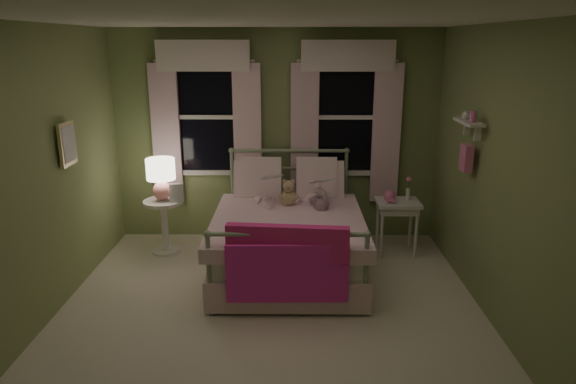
{
  "coord_description": "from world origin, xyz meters",
  "views": [
    {
      "loc": [
        0.21,
        -4.2,
        2.44
      ],
      "look_at": [
        0.16,
        0.69,
        1.0
      ],
      "focal_mm": 32.0,
      "sensor_mm": 36.0,
      "label": 1
    }
  ],
  "objects_px": {
    "child_right": "(313,175)",
    "nightstand_left": "(164,219)",
    "child_left": "(264,178)",
    "bed": "(288,237)",
    "teddy_bear": "(289,194)",
    "nightstand_right": "(398,209)",
    "table_lamp": "(161,175)"
  },
  "relations": [
    {
      "from": "child_right",
      "to": "nightstand_left",
      "type": "distance_m",
      "value": 1.84
    },
    {
      "from": "child_left",
      "to": "child_right",
      "type": "height_order",
      "value": "child_right"
    },
    {
      "from": "bed",
      "to": "child_right",
      "type": "height_order",
      "value": "child_right"
    },
    {
      "from": "teddy_bear",
      "to": "nightstand_right",
      "type": "relative_size",
      "value": 0.49
    },
    {
      "from": "child_right",
      "to": "teddy_bear",
      "type": "xyz_separation_m",
      "value": [
        -0.28,
        -0.16,
        -0.18
      ]
    },
    {
      "from": "bed",
      "to": "nightstand_right",
      "type": "relative_size",
      "value": 3.18
    },
    {
      "from": "nightstand_left",
      "to": "nightstand_right",
      "type": "bearing_deg",
      "value": 0.01
    },
    {
      "from": "child_left",
      "to": "nightstand_left",
      "type": "relative_size",
      "value": 1.12
    },
    {
      "from": "child_left",
      "to": "table_lamp",
      "type": "xyz_separation_m",
      "value": [
        -1.2,
        0.06,
        0.02
      ]
    },
    {
      "from": "child_right",
      "to": "nightstand_right",
      "type": "relative_size",
      "value": 1.25
    },
    {
      "from": "child_left",
      "to": "teddy_bear",
      "type": "height_order",
      "value": "child_left"
    },
    {
      "from": "nightstand_right",
      "to": "child_right",
      "type": "bearing_deg",
      "value": -176.77
    },
    {
      "from": "bed",
      "to": "teddy_bear",
      "type": "bearing_deg",
      "value": 90.0
    },
    {
      "from": "bed",
      "to": "nightstand_right",
      "type": "height_order",
      "value": "bed"
    },
    {
      "from": "child_right",
      "to": "nightstand_right",
      "type": "distance_m",
      "value": 1.08
    },
    {
      "from": "bed",
      "to": "child_left",
      "type": "xyz_separation_m",
      "value": [
        -0.28,
        0.42,
        0.55
      ]
    },
    {
      "from": "bed",
      "to": "nightstand_right",
      "type": "bearing_deg",
      "value": 20.49
    },
    {
      "from": "nightstand_right",
      "to": "nightstand_left",
      "type": "bearing_deg",
      "value": -179.99
    },
    {
      "from": "bed",
      "to": "nightstand_right",
      "type": "xyz_separation_m",
      "value": [
        1.28,
        0.48,
        0.17
      ]
    },
    {
      "from": "child_left",
      "to": "teddy_bear",
      "type": "distance_m",
      "value": 0.35
    },
    {
      "from": "child_right",
      "to": "nightstand_left",
      "type": "xyz_separation_m",
      "value": [
        -1.76,
        0.06,
        -0.55
      ]
    },
    {
      "from": "teddy_bear",
      "to": "child_left",
      "type": "bearing_deg",
      "value": 150.5
    },
    {
      "from": "bed",
      "to": "nightstand_left",
      "type": "bearing_deg",
      "value": 162.09
    },
    {
      "from": "table_lamp",
      "to": "nightstand_left",
      "type": "bearing_deg",
      "value": -90.0
    },
    {
      "from": "child_right",
      "to": "child_left",
      "type": "bearing_deg",
      "value": -11.01
    },
    {
      "from": "child_right",
      "to": "bed",
      "type": "bearing_deg",
      "value": 45.39
    },
    {
      "from": "nightstand_left",
      "to": "table_lamp",
      "type": "distance_m",
      "value": 0.54
    },
    {
      "from": "child_left",
      "to": "nightstand_left",
      "type": "xyz_separation_m",
      "value": [
        -1.2,
        0.06,
        -0.52
      ]
    },
    {
      "from": "bed",
      "to": "child_right",
      "type": "bearing_deg",
      "value": 56.4
    },
    {
      "from": "child_left",
      "to": "child_right",
      "type": "relative_size",
      "value": 0.91
    },
    {
      "from": "child_right",
      "to": "teddy_bear",
      "type": "relative_size",
      "value": 2.57
    },
    {
      "from": "nightstand_left",
      "to": "child_right",
      "type": "bearing_deg",
      "value": -1.82
    }
  ]
}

